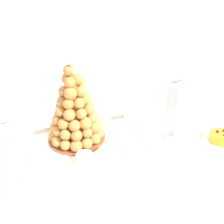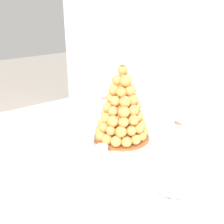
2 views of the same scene
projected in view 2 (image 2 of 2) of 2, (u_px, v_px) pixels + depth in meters
The scene contains 11 objects.
buffet_table at pixel (114, 184), 1.13m from camera, with size 1.56×0.81×0.77m.
serving_tray at pixel (107, 142), 1.23m from camera, with size 0.55×0.37×0.02m.
croquembouche at pixel (122, 108), 1.20m from camera, with size 0.25×0.25×0.38m.
dessert_cup_left at pixel (66, 127), 1.31m from camera, with size 0.05×0.05×0.05m.
dessert_cup_mid_left at pixel (76, 135), 1.24m from camera, with size 0.05×0.05×0.05m.
dessert_cup_centre at pixel (87, 144), 1.16m from camera, with size 0.06×0.06×0.05m.
dessert_cup_mid_right at pixel (102, 153), 1.09m from camera, with size 0.05×0.05×0.06m.
dessert_cup_right at pixel (114, 164), 1.01m from camera, with size 0.05×0.05×0.06m.
creme_brulee_ramekin at pixel (88, 126), 1.35m from camera, with size 0.10×0.10×0.02m.
macaron_goblet at pixel (178, 157), 0.82m from camera, with size 0.15×0.14×0.28m.
wine_glass at pixel (104, 94), 1.50m from camera, with size 0.07×0.07×0.16m.
Camera 2 is at (0.75, -0.55, 1.37)m, focal length 44.13 mm.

